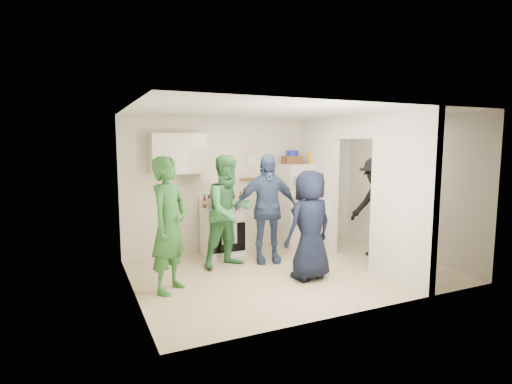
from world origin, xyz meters
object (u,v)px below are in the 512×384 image
Objects in this scene: yellow_cup_stack_top at (310,157)px; person_green_left at (169,225)px; stove at (223,231)px; person_green_center at (229,211)px; person_navy at (310,225)px; person_nook at (378,207)px; wicker_basket at (292,160)px; blue_bowl at (292,153)px; person_denim at (266,208)px; fridge at (297,205)px.

yellow_cup_stack_top reaches higher than person_green_left.
stove is 2.21m from yellow_cup_stack_top.
person_green_center is 1.12× the size of person_navy.
person_navy is 0.91× the size of person_nook.
wicker_basket is (1.45, 0.02, 1.27)m from stove.
stove is at bearing -179.21° from wicker_basket.
blue_bowl is 1.98m from person_green_center.
person_denim is at bearing -14.98° from person_green_center.
yellow_cup_stack_top is at bearing 38.92° from person_denim.
blue_bowl is 0.13× the size of person_nook.
person_green_center is at bearing -157.88° from fridge.
person_green_center is (-1.91, -0.59, -0.83)m from yellow_cup_stack_top.
person_green_center reaches higher than wicker_basket.
person_nook is at bearing -27.44° from stove.
fridge is at bearing -19.24° from person_green_left.
person_green_left reaches higher than person_nook.
stove is 2.81m from person_nook.
stove is 2.47× the size of wicker_basket.
person_navy is (0.73, -1.79, 0.39)m from stove.
person_green_left reaches higher than wicker_basket.
person_navy is (-0.72, -1.81, -0.89)m from wicker_basket.
fridge is at bearing -26.57° from blue_bowl.
yellow_cup_stack_top is 0.13× the size of person_green_left.
stove is 1.03m from person_denim.
fridge is 1.25m from person_denim.
person_nook reaches higher than person_navy.
fridge is at bearing -1.11° from stove.
yellow_cup_stack_top is at bearing -132.57° from person_navy.
person_denim is at bearing -54.47° from stove.
blue_bowl reaches higher than wicker_basket.
stove is 1.93m from wicker_basket.
person_navy is at bearing -55.69° from person_green_left.
person_green_left reaches higher than person_green_center.
yellow_cup_stack_top is at bearing -22.48° from person_green_left.
person_nook is at bearing -53.83° from fridge.
person_green_center is 2.67m from person_nook.
stove is 1.98m from person_green_left.
blue_bowl reaches higher than person_green_center.
yellow_cup_stack_top reaches higher than person_nook.
wicker_basket is 0.13m from blue_bowl.
person_green_center is at bearing -155.14° from wicker_basket.
yellow_cup_stack_top is at bearing -24.44° from fridge.
person_green_left is 1.00× the size of person_denim.
wicker_basket is at bearing 153.43° from fridge.
yellow_cup_stack_top reaches higher than stove.
blue_bowl is at bearing -149.25° from person_nook.
stove is 0.47× the size of person_denim.
blue_bowl is at bearing 11.48° from person_green_center.
stove is at bearing 138.42° from person_denim.
wicker_basket is at bearing 0.79° from stove.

